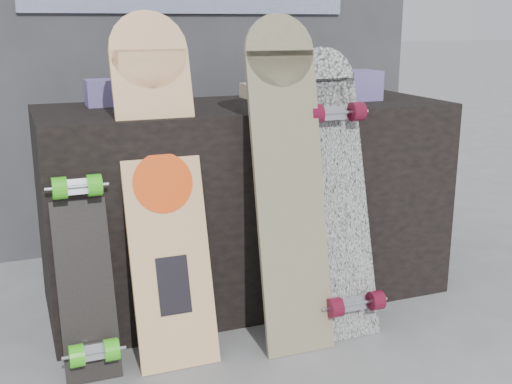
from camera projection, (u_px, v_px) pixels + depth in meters
name	position (u px, v px, depth m)	size (l,w,h in m)	color
ground	(296.00, 346.00, 2.27)	(60.00, 60.00, 0.00)	slate
vendor_table	(246.00, 202.00, 2.62)	(1.60, 0.60, 0.80)	black
booth	(187.00, 24.00, 3.20)	(2.40, 0.22, 2.20)	#333338
merch_box_purple	(110.00, 93.00, 2.46)	(0.18, 0.12, 0.10)	#4F3A77
merch_box_small	(360.00, 85.00, 2.64)	(0.14, 0.14, 0.12)	#4F3A77
merch_box_flat	(267.00, 90.00, 2.74)	(0.22, 0.10, 0.06)	#D1B78C
longboard_geisha	(162.00, 178.00, 2.14)	(0.27, 0.37, 1.15)	#CCB68A
longboard_celtic	(288.00, 174.00, 2.19)	(0.25, 0.26, 1.14)	beige
longboard_cascadia	(337.00, 188.00, 2.32)	(0.24, 0.36, 1.03)	white
skateboard_dark	(83.00, 254.00, 2.05)	(0.18, 0.32, 0.78)	black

